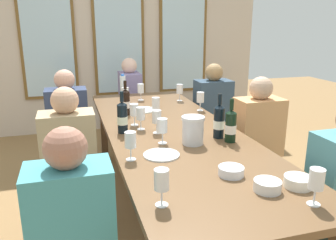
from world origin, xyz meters
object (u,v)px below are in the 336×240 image
Objects in this scene: wine_glass_5 at (162,127)px; seated_person_0 at (69,130)px; wine_bottle_1 at (122,117)px; wine_glass_3 at (157,118)px; seated_person_4 at (70,166)px; white_plate_0 at (161,155)px; wine_bottle_2 at (126,102)px; seated_person_1 at (212,117)px; white_plate_1 at (143,110)px; seated_person_5 at (257,145)px; tasting_bowl_2 at (231,171)px; wine_glass_9 at (200,98)px; tasting_bowl_1 at (267,186)px; wine_glass_2 at (141,89)px; wine_glass_11 at (130,141)px; wine_bottle_0 at (231,126)px; seated_person_6 at (130,105)px; wine_bottle_3 at (219,121)px; tasting_bowl_0 at (298,182)px; wine_glass_10 at (316,181)px; dining_table at (171,137)px; wine_glass_4 at (162,181)px; water_bottle at (123,85)px; wine_glass_0 at (134,110)px; wine_glass_8 at (156,104)px; wine_glass_6 at (180,90)px; metal_pitcher at (193,130)px; wine_glass_7 at (125,93)px.

seated_person_0 reaches higher than wine_glass_5.
wine_glass_3 is at bearing -18.95° from wine_bottle_1.
white_plate_0 is at bearing -42.05° from seated_person_4.
wine_bottle_2 is 0.27× the size of seated_person_1.
wine_glass_5 is (-0.07, -0.91, 0.11)m from white_plate_1.
tasting_bowl_2 is at bearing -127.91° from seated_person_5.
tasting_bowl_1 is at bearing -99.57° from wine_glass_9.
wine_glass_2 is 1.62m from wine_glass_11.
white_plate_0 is 0.72× the size of wine_bottle_1.
seated_person_6 is at bearing 98.08° from wine_bottle_0.
wine_glass_2 is (-0.17, 2.14, 0.09)m from tasting_bowl_1.
seated_person_0 is at bearing 115.10° from tasting_bowl_2.
wine_bottle_3 is 2.29× the size of tasting_bowl_0.
tasting_bowl_2 is 0.64m from wine_glass_5.
wine_glass_10 is 1.40m from seated_person_5.
dining_table is 1.15m from wine_glass_4.
seated_person_4 reaches higher than wine_bottle_2.
white_plate_1 is 1.81× the size of tasting_bowl_1.
water_bottle is at bearing 82.58° from wine_bottle_2.
water_bottle is at bearing 65.67° from seated_person_4.
wine_glass_0 is 1.00× the size of wine_glass_11.
wine_glass_11 is at bearing -138.98° from wine_glass_5.
wine_bottle_2 is 0.28m from wine_glass_8.
seated_person_4 is (-0.36, 0.51, -0.33)m from wine_glass_11.
dining_table is 16.48× the size of wine_glass_8.
white_plate_0 is 0.20× the size of seated_person_0.
tasting_bowl_0 is 0.12× the size of seated_person_5.
seated_person_4 is at bearing 130.48° from tasting_bowl_1.
wine_glass_8 is at bearing -91.07° from seated_person_6.
tasting_bowl_0 is 0.79× the size of wine_glass_8.
wine_bottle_3 is 1.60m from seated_person_0.
wine_glass_9 reaches higher than tasting_bowl_1.
seated_person_5 is at bearing -24.12° from wine_glass_8.
wine_bottle_1 is 1.79× the size of wine_glass_11.
seated_person_5 reaches higher than wine_bottle_2.
wine_glass_3 is 1.87m from seated_person_6.
seated_person_1 reaches higher than wine_bottle_0.
wine_glass_9 is at bearing 126.15° from seated_person_5.
wine_bottle_0 is at bearing -92.71° from wine_glass_6.
wine_glass_4 is (-0.37, -1.07, 0.18)m from dining_table.
wine_glass_11 is at bearing -160.49° from metal_pitcher.
wine_glass_11 is (-0.21, -1.41, -0.00)m from wine_glass_7.
wine_glass_7 reaches higher than white_plate_1.
water_bottle is 2.43m from wine_glass_4.
wine_glass_4 reaches higher than dining_table.
wine_glass_0 is 0.29m from wine_glass_8.
seated_person_5 reaches higher than tasting_bowl_1.
white_plate_1 is at bearing 42.78° from seated_person_4.
wine_glass_4 is 2.34m from seated_person_1.
seated_person_0 is at bearing 143.90° from wine_glass_8.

